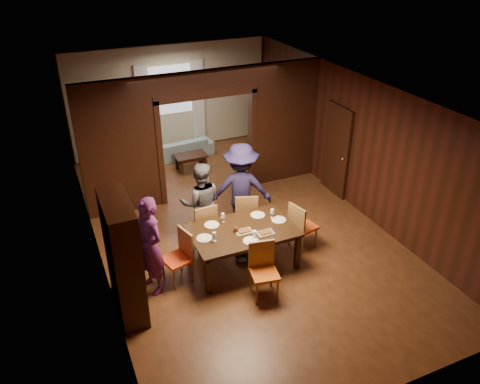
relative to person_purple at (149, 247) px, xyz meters
name	(u,v)px	position (x,y,z in m)	size (l,w,h in m)	color
floor	(236,227)	(2.06, 1.21, -0.88)	(9.00, 9.00, 0.00)	#4B2915
ceiling	(235,91)	(2.06, 1.21, 2.02)	(5.50, 9.00, 0.02)	silver
room_walls	(203,129)	(2.06, 3.09, 0.63)	(5.52, 9.01, 2.90)	black
person_purple	(149,247)	(0.00, 0.00, 0.00)	(0.64, 0.42, 1.76)	#5D205C
person_grey	(201,203)	(1.27, 1.07, -0.05)	(0.81, 0.63, 1.67)	#504F56
person_navy	(241,189)	(2.12, 1.09, 0.07)	(1.23, 0.70, 1.90)	#1A1637
sofa	(181,148)	(2.08, 5.06, -0.63)	(1.73, 0.68, 0.50)	#8CABB8
serving_bowl	(243,224)	(1.72, 0.11, -0.08)	(0.30, 0.30, 0.07)	black
dining_table	(243,247)	(1.68, 0.01, -0.50)	(1.87, 1.16, 0.76)	black
coffee_table	(191,162)	(2.08, 4.20, -0.68)	(0.80, 0.50, 0.40)	black
chair_left	(177,258)	(0.45, 0.04, -0.39)	(0.44, 0.44, 0.97)	#ED4316
chair_right	(303,225)	(2.97, 0.06, -0.39)	(0.44, 0.44, 0.97)	#D74914
chair_far_l	(203,224)	(1.22, 0.86, -0.39)	(0.44, 0.44, 0.97)	orange
chair_far_r	(246,213)	(2.14, 0.91, -0.39)	(0.44, 0.44, 0.97)	#E44815
chair_near	(264,272)	(1.66, -0.91, -0.39)	(0.44, 0.44, 0.97)	#D85914
hutch	(123,258)	(-0.47, -0.29, 0.12)	(0.40, 1.20, 2.00)	black
door_right	(336,151)	(4.76, 1.71, 0.17)	(0.06, 0.90, 2.10)	black
window_far	(170,90)	(2.06, 5.65, 0.82)	(1.20, 0.03, 1.30)	silver
curtain_left	(145,110)	(1.31, 5.61, 0.37)	(0.35, 0.06, 2.40)	white
curtain_right	(198,103)	(2.81, 5.61, 0.37)	(0.35, 0.06, 2.40)	white
plate_left	(204,238)	(0.96, 0.02, -0.11)	(0.27, 0.27, 0.01)	silver
plate_far_l	(212,225)	(1.22, 0.36, -0.11)	(0.27, 0.27, 0.01)	white
plate_far_r	(258,215)	(2.13, 0.34, -0.11)	(0.27, 0.27, 0.01)	silver
plate_right	(279,220)	(2.41, 0.03, -0.11)	(0.27, 0.27, 0.01)	silver
plate_near	(251,241)	(1.66, -0.37, -0.11)	(0.27, 0.27, 0.01)	white
platter_a	(244,231)	(1.66, -0.07, -0.10)	(0.30, 0.20, 0.04)	gray
platter_b	(265,233)	(1.99, -0.26, -0.10)	(0.30, 0.20, 0.04)	gray
wineglass_left	(214,237)	(1.09, -0.13, -0.03)	(0.08, 0.08, 0.18)	white
wineglass_far	(223,218)	(1.45, 0.38, -0.03)	(0.08, 0.08, 0.18)	white
wineglass_right	(272,213)	(2.34, 0.15, -0.03)	(0.08, 0.08, 0.18)	silver
tumbler	(255,234)	(1.76, -0.31, -0.05)	(0.07, 0.07, 0.14)	silver
condiment_jar	(236,229)	(1.54, -0.01, -0.06)	(0.08, 0.08, 0.11)	#522913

